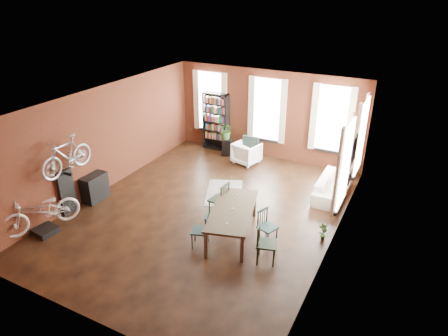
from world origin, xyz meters
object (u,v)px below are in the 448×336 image
Objects in this scene: cream_sofa at (334,183)px; plant_stand at (227,147)px; dining_chair_c at (267,243)px; console_table at (95,187)px; dining_chair_a at (200,230)px; white_armchair at (247,152)px; bookshelf at (216,121)px; bicycle_floor at (38,195)px; dining_chair_b at (219,199)px; bike_trainer at (46,231)px; dining_table at (232,222)px; dining_chair_d at (268,227)px.

plant_stand is (-4.28, 1.30, -0.08)m from cream_sofa.
dining_chair_c is 5.62m from console_table.
cream_sofa is (2.29, 4.07, -0.04)m from dining_chair_a.
white_armchair is at bearing 73.48° from cream_sofa.
cream_sofa is at bearing -18.95° from bookshelf.
bookshelf is 3.37× the size of plant_stand.
bicycle_floor reaches higher than cream_sofa.
dining_chair_b is at bearing 62.35° from bicycle_floor.
bicycle_floor is at bearing -89.04° from dining_chair_a.
dining_chair_a is 3.98m from console_table.
dining_chair_a is 1.69× the size of bike_trainer.
dining_table is 1.07× the size of cream_sofa.
bookshelf is at bearing -174.08° from dining_chair_a.
cream_sofa is 4.47m from plant_stand.
bookshelf is 5.40m from console_table.
bookshelf is 1.10m from plant_stand.
dining_chair_b is 1.76m from dining_chair_d.
white_armchair is 0.41× the size of cream_sofa.
dining_chair_d reaches higher than plant_stand.
dining_chair_a is 6.39m from bookshelf.
cream_sofa is (0.88, 3.18, -0.04)m from dining_chair_d.
white_armchair reaches higher than cream_sofa.
bike_trainer is at bearing 132.44° from dining_chair_d.
console_table is at bearing 167.20° from dining_table.
dining_chair_a is 0.43× the size of cream_sofa.
dining_chair_c reaches higher than plant_stand.
dining_chair_b reaches higher than white_armchair.
bicycle_floor is at bearing -46.26° from dining_chair_b.
bookshelf reaches higher than dining_table.
dining_chair_b is (-0.75, 0.68, 0.13)m from dining_table.
bookshelf is at bearing 76.17° from console_table.
plant_stand is at bearing 74.66° from bike_trainer.
plant_stand is 7.04m from bicycle_floor.
bicycle_floor is at bearing 131.65° from cream_sofa.
dining_chair_a is 0.41× the size of bookshelf.
console_table is at bearing 70.31° from dining_chair_c.
bicycle_floor is (-3.84, -1.38, 0.68)m from dining_chair_a.
plant_stand is at bearing 56.32° from dining_chair_d.
dining_chair_b is 4.62m from bicycle_floor.
bike_trainer is (-6.12, -5.44, -0.33)m from cream_sofa.
dining_chair_d is at bearing 164.59° from cream_sofa.
bicycle_floor reaches higher than bike_trainer.
dining_chair_c is at bearing 61.79° from dining_chair_b.
bookshelf is 1.90m from white_armchair.
console_table is (-5.61, 0.38, -0.09)m from dining_chair_c.
cream_sofa is at bearing 131.79° from dining_chair_a.
dining_chair_c is (1.91, -1.27, -0.02)m from dining_chair_b.
bicycle_floor is at bearing -115.41° from bike_trainer.
white_armchair is 0.44× the size of bicycle_floor.
dining_table is 3.43× the size of plant_stand.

